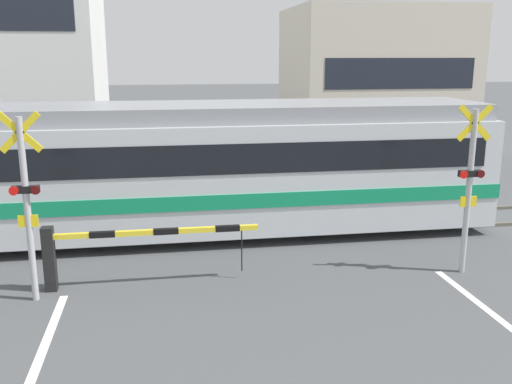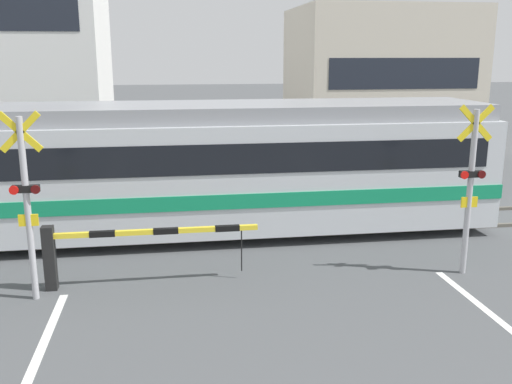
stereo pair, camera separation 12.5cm
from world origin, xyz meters
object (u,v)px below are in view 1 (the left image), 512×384
crossing_barrier_far (318,170)px  pedestrian (168,157)px  commuter_train (9,171)px  crossing_signal_left (26,199)px  crossing_signal_right (470,182)px  crossing_barrier_near (104,246)px

crossing_barrier_far → pedestrian: 4.93m
commuter_train → crossing_signal_left: crossing_signal_left is taller
crossing_barrier_far → crossing_signal_right: size_ratio=1.19×
crossing_signal_left → pedestrian: crossing_signal_left is taller
crossing_barrier_near → crossing_signal_left: bearing=-162.1°
commuter_train → crossing_barrier_far: commuter_train is taller
commuter_train → crossing_barrier_far: bearing=20.7°
crossing_barrier_near → crossing_signal_left: 1.57m
crossing_barrier_far → crossing_signal_right: crossing_signal_right is taller
commuter_train → crossing_signal_right: size_ratio=6.75×
pedestrian → crossing_barrier_far: bearing=-28.2°
crossing_signal_left → crossing_signal_right: bearing=0.0°
crossing_signal_right → pedestrian: crossing_signal_right is taller
pedestrian → crossing_signal_right: bearing=-57.7°
crossing_signal_right → pedestrian: (-5.49, 8.67, -0.89)m
crossing_signal_left → pedestrian: (2.40, 8.67, -0.89)m
crossing_signal_left → crossing_barrier_far: bearing=43.3°
commuter_train → crossing_barrier_near: (2.24, -3.02, -0.83)m
commuter_train → crossing_barrier_far: (7.83, 2.95, -0.83)m
commuter_train → crossing_signal_right: (8.98, -3.39, 0.16)m
crossing_barrier_far → crossing_signal_left: bearing=-136.7°
crossing_barrier_far → pedestrian: size_ratio=2.44×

